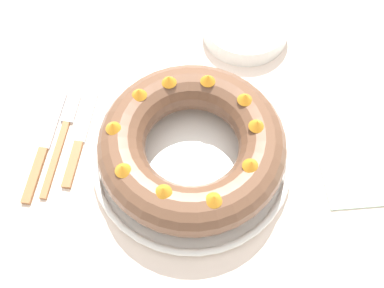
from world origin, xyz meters
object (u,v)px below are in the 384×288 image
Objects in this scene: cake_knife at (79,144)px; serving_dish at (192,158)px; bundt_cake at (192,144)px; serving_knife at (43,150)px; fork at (62,136)px; side_bowl at (245,28)px; napkin at (363,183)px.

serving_dish is at bearing -3.55° from cake_knife.
bundt_cake reaches higher than serving_knife.
fork is (-0.24, 0.02, -0.01)m from serving_dish.
serving_knife is 0.47m from side_bowl.
side_bowl reaches higher than serving_knife.
napkin is at bearing -54.12° from side_bowl.
side_bowl reaches higher than cake_knife.
fork is at bearing 51.57° from serving_knife.
serving_dish reaches higher than cake_knife.
side_bowl is at bearing 45.71° from cake_knife.
napkin is at bearing 1.12° from serving_knife.
cake_knife is at bearing 178.23° from bundt_cake.
side_bowl is at bearing 44.02° from serving_knife.
cake_knife is at bearing 19.99° from serving_knife.
serving_dish is 0.32m from side_bowl.
serving_dish is at bearing 178.97° from napkin.
napkin is at bearing -1.03° from bundt_cake.
bundt_cake is 0.31m from napkin.
serving_dish is 1.97× the size of side_bowl.
fork is 1.21× the size of side_bowl.
serving_knife is (-0.27, -0.02, -0.06)m from bundt_cake.
serving_knife reaches higher than fork.
side_bowl is (0.07, 0.31, 0.01)m from serving_dish.
napkin is at bearing -3.11° from cake_knife.
bundt_cake is at bearing 178.97° from napkin.
serving_dish reaches higher than fork.
serving_dish reaches higher than napkin.
serving_knife is at bearing -179.01° from napkin.
serving_dish is 1.46× the size of serving_knife.
fork is 0.54m from napkin.
fork is 1.06× the size of cake_knife.
bundt_cake reaches higher than napkin.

